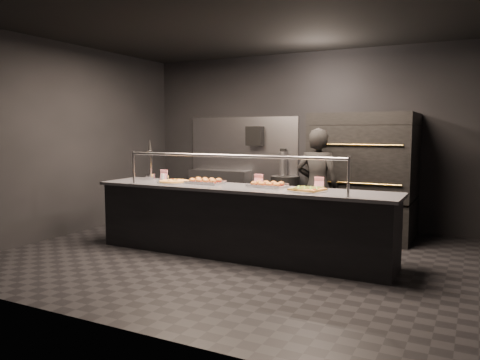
{
  "coord_description": "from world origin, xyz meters",
  "views": [
    {
      "loc": [
        2.76,
        -5.39,
        1.66
      ],
      "look_at": [
        -0.09,
        0.2,
        0.99
      ],
      "focal_mm": 35.0,
      "sensor_mm": 36.0,
      "label": 1
    }
  ],
  "objects": [
    {
      "name": "beer_tap",
      "position": [
        -1.6,
        0.2,
        1.09
      ],
      "size": [
        0.16,
        0.22,
        0.6
      ],
      "color": "silver",
      "rests_on": "service_counter"
    },
    {
      "name": "service_counter",
      "position": [
        0.0,
        -0.0,
        0.46
      ],
      "size": [
        4.1,
        0.78,
        1.37
      ],
      "color": "black",
      "rests_on": "ground"
    },
    {
      "name": "tent_cards",
      "position": [
        -0.09,
        0.28,
        1.0
      ],
      "size": [
        2.52,
        0.04,
        0.15
      ],
      "color": "white",
      "rests_on": "service_counter"
    },
    {
      "name": "pizza_oven",
      "position": [
        1.2,
        1.9,
        0.97
      ],
      "size": [
        1.5,
        1.23,
        1.91
      ],
      "color": "black",
      "rests_on": "ground"
    },
    {
      "name": "slider_tray_b",
      "position": [
        0.33,
        0.15,
        0.95
      ],
      "size": [
        0.54,
        0.46,
        0.07
      ],
      "color": "silver",
      "rests_on": "service_counter"
    },
    {
      "name": "trash_bin",
      "position": [
        -0.23,
        2.22,
        0.43
      ],
      "size": [
        0.51,
        0.51,
        0.86
      ],
      "primitive_type": "cylinder",
      "color": "black",
      "rests_on": "ground"
    },
    {
      "name": "prep_shelf",
      "position": [
        -1.6,
        2.32,
        0.45
      ],
      "size": [
        1.2,
        0.35,
        0.9
      ],
      "primitive_type": "cube",
      "color": "#99999E",
      "rests_on": "ground"
    },
    {
      "name": "towel_dispenser",
      "position": [
        -0.9,
        2.39,
        1.55
      ],
      "size": [
        0.3,
        0.2,
        0.35
      ],
      "primitive_type": "cube",
      "color": "black",
      "rests_on": "room"
    },
    {
      "name": "slider_tray_a",
      "position": [
        -0.6,
        0.13,
        0.95
      ],
      "size": [
        0.49,
        0.37,
        0.08
      ],
      "color": "silver",
      "rests_on": "service_counter"
    },
    {
      "name": "fire_extinguisher",
      "position": [
        -0.35,
        2.4,
        1.06
      ],
      "size": [
        0.14,
        0.14,
        0.51
      ],
      "color": "#B2B2B7",
      "rests_on": "room"
    },
    {
      "name": "room",
      "position": [
        -0.02,
        0.05,
        1.5
      ],
      "size": [
        6.04,
        6.0,
        3.0
      ],
      "color": "black",
      "rests_on": "ground"
    },
    {
      "name": "round_pizza",
      "position": [
        -1.04,
        0.02,
        0.94
      ],
      "size": [
        0.48,
        0.48,
        0.03
      ],
      "color": "silver",
      "rests_on": "service_counter"
    },
    {
      "name": "square_pizza",
      "position": [
        0.93,
        -0.01,
        0.94
      ],
      "size": [
        0.47,
        0.47,
        0.05
      ],
      "color": "silver",
      "rests_on": "service_counter"
    },
    {
      "name": "condiment_jar",
      "position": [
        -1.37,
        0.23,
        0.96
      ],
      "size": [
        0.14,
        0.06,
        0.09
      ],
      "color": "silver",
      "rests_on": "service_counter"
    },
    {
      "name": "worker",
      "position": [
        0.73,
        1.02,
        0.84
      ],
      "size": [
        0.63,
        0.42,
        1.69
      ],
      "primitive_type": "imported",
      "rotation": [
        0.0,
        0.0,
        3.17
      ],
      "color": "black",
      "rests_on": "ground"
    }
  ]
}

